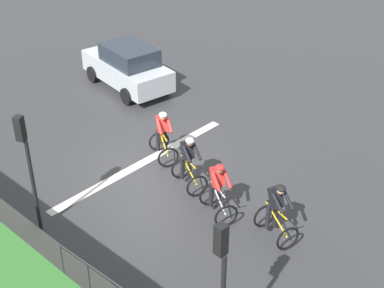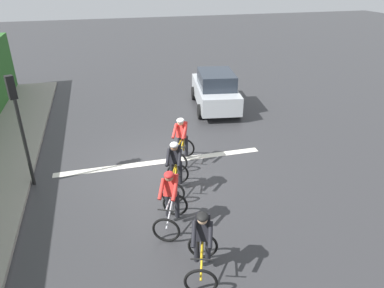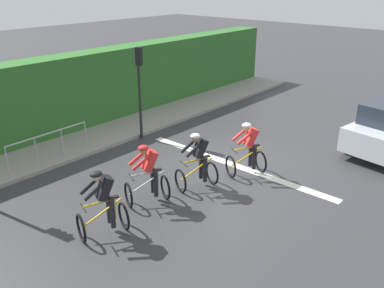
# 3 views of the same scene
# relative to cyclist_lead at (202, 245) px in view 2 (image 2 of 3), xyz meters

# --- Properties ---
(ground_plane) EXTENTS (80.00, 80.00, 0.00)m
(ground_plane) POSITION_rel_cyclist_lead_xyz_m (-0.06, -4.84, -0.80)
(ground_plane) COLOR #333335
(road_marking_stop_line) EXTENTS (7.00, 0.30, 0.01)m
(road_marking_stop_line) POSITION_rel_cyclist_lead_xyz_m (-0.06, -5.06, -0.79)
(road_marking_stop_line) COLOR silver
(road_marking_stop_line) RESTS_ON ground
(cyclist_lead) EXTENTS (0.99, 1.24, 1.66)m
(cyclist_lead) POSITION_rel_cyclist_lead_xyz_m (0.00, 0.00, 0.00)
(cyclist_lead) COLOR black
(cyclist_lead) RESTS_ON ground
(cyclist_second) EXTENTS (1.07, 1.27, 1.66)m
(cyclist_second) POSITION_rel_cyclist_lead_xyz_m (0.31, -1.68, 0.00)
(cyclist_second) COLOR black
(cyclist_second) RESTS_ON ground
(cyclist_mid) EXTENTS (1.01, 1.25, 1.66)m
(cyclist_mid) POSITION_rel_cyclist_lead_xyz_m (-0.14, -3.16, 0.00)
(cyclist_mid) COLOR black
(cyclist_mid) RESTS_ON ground
(cyclist_fourth) EXTENTS (1.11, 1.27, 1.66)m
(cyclist_fourth) POSITION_rel_cyclist_lead_xyz_m (-0.71, -4.79, 0.00)
(cyclist_fourth) COLOR black
(cyclist_fourth) RESTS_ON ground
(car_silver) EXTENTS (2.36, 4.31, 1.76)m
(car_silver) POSITION_rel_cyclist_lead_xyz_m (-3.43, -9.50, 0.08)
(car_silver) COLOR #B7BCC1
(car_silver) RESTS_ON ground
(traffic_light_near_crossing) EXTENTS (0.26, 0.30, 3.34)m
(traffic_light_near_crossing) POSITION_rel_cyclist_lead_xyz_m (3.95, -4.74, 1.43)
(traffic_light_near_crossing) COLOR black
(traffic_light_near_crossing) RESTS_ON ground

